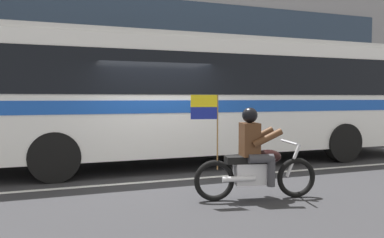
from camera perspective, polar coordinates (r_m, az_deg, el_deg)
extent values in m
plane|color=#2B2B2D|center=(8.40, -5.29, -8.59)|extent=(60.00, 60.00, 0.00)
cube|color=#B7B2A8|center=(13.33, -10.59, -3.89)|extent=(28.00, 3.80, 0.15)
cube|color=silver|center=(7.83, -4.22, -9.43)|extent=(26.60, 0.14, 0.01)
cube|color=#233347|center=(15.44, -11.88, 15.78)|extent=(25.76, 0.10, 1.40)
cube|color=white|center=(9.89, 2.57, 3.30)|extent=(12.45, 2.65, 2.70)
cube|color=black|center=(9.90, 2.58, 6.48)|extent=(11.46, 2.69, 0.96)
cube|color=#194CB2|center=(9.89, 2.57, 2.14)|extent=(12.20, 2.68, 0.28)
cube|color=silver|center=(9.99, 2.59, 11.42)|extent=(12.20, 2.52, 0.16)
cylinder|color=black|center=(8.10, -20.40, -5.49)|extent=(1.04, 0.30, 1.04)
cylinder|color=black|center=(10.76, 22.20, -3.40)|extent=(1.04, 0.30, 1.04)
torus|color=black|center=(6.73, 15.75, -8.69)|extent=(0.70, 0.21, 0.69)
torus|color=black|center=(6.27, 3.46, -9.44)|extent=(0.70, 0.21, 0.69)
cube|color=silver|center=(6.43, 9.41, -8.26)|extent=(0.68, 0.39, 0.36)
ellipsoid|color=black|center=(6.46, 11.55, -5.70)|extent=(0.52, 0.36, 0.24)
cube|color=black|center=(6.33, 7.70, -6.22)|extent=(0.60, 0.36, 0.12)
cylinder|color=silver|center=(6.65, 15.31, -6.19)|extent=(0.28, 0.10, 0.58)
cylinder|color=silver|center=(6.57, 14.72, -3.48)|extent=(0.15, 0.64, 0.04)
cylinder|color=silver|center=(6.20, 7.21, -9.14)|extent=(0.56, 0.19, 0.09)
cube|color=#4C2D19|center=(6.32, 8.86, -3.13)|extent=(0.34, 0.40, 0.56)
sphere|color=black|center=(6.29, 8.89, 0.59)|extent=(0.26, 0.26, 0.26)
cylinder|color=#38383D|center=(6.57, 9.52, -5.53)|extent=(0.44, 0.22, 0.15)
cylinder|color=#38383D|center=(6.67, 10.98, -7.51)|extent=(0.13, 0.13, 0.46)
cylinder|color=#38383D|center=(6.23, 10.57, -6.02)|extent=(0.44, 0.22, 0.15)
cylinder|color=#38383D|center=(6.34, 12.10, -8.09)|extent=(0.13, 0.13, 0.46)
cylinder|color=#4C2D19|center=(6.58, 10.32, -2.54)|extent=(0.53, 0.20, 0.32)
cylinder|color=#4C2D19|center=(6.20, 11.54, -2.90)|extent=(0.53, 0.20, 0.32)
cylinder|color=olive|center=(6.16, 3.94, -2.10)|extent=(0.02, 0.02, 1.25)
cube|color=yellow|center=(6.08, 1.85, 2.80)|extent=(0.44, 0.10, 0.20)
cube|color=navy|center=(6.09, 1.84, 0.91)|extent=(0.44, 0.10, 0.20)
cylinder|color=red|center=(13.23, 3.10, -2.30)|extent=(0.22, 0.22, 0.58)
sphere|color=red|center=(13.20, 3.10, -0.74)|extent=(0.20, 0.20, 0.20)
cylinder|color=red|center=(13.10, 3.33, -2.23)|extent=(0.09, 0.10, 0.09)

